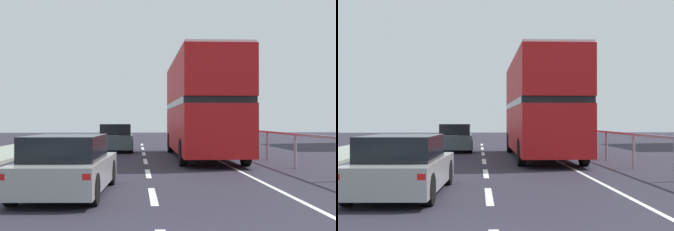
% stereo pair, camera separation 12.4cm
% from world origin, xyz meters
% --- Properties ---
extents(lane_paint_markings, '(3.15, 46.00, 0.01)m').
position_xyz_m(lane_paint_markings, '(1.76, 8.29, 0.00)').
color(lane_paint_markings, silver).
rests_on(lane_paint_markings, ground).
extents(bridge_side_railing, '(0.10, 42.00, 1.22)m').
position_xyz_m(bridge_side_railing, '(5.11, 9.00, 0.98)').
color(bridge_side_railing, gray).
rests_on(bridge_side_railing, ground).
extents(double_decker_bus_red, '(2.65, 10.38, 4.38)m').
position_xyz_m(double_decker_bus_red, '(2.51, 15.50, 2.34)').
color(double_decker_bus_red, '#B41416').
rests_on(double_decker_bus_red, ground).
extents(hatchback_car_near, '(2.00, 4.55, 1.33)m').
position_xyz_m(hatchback_car_near, '(-1.91, 5.46, 0.64)').
color(hatchback_car_near, gray).
rests_on(hatchback_car_near, ground).
extents(sedan_car_ahead, '(1.83, 4.14, 1.47)m').
position_xyz_m(sedan_car_ahead, '(-1.45, 20.32, 0.70)').
color(sedan_car_ahead, '#415354').
rests_on(sedan_car_ahead, ground).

